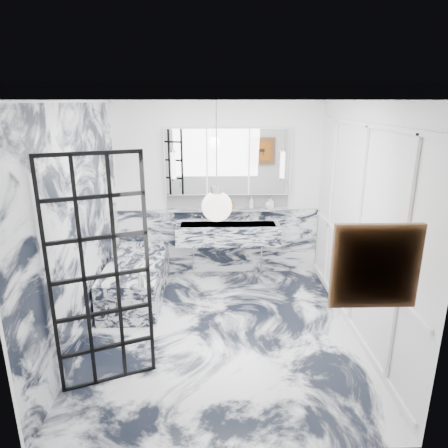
{
  "coord_description": "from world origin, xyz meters",
  "views": [
    {
      "loc": [
        -0.08,
        -4.32,
        2.69
      ],
      "look_at": [
        0.06,
        0.5,
        1.21
      ],
      "focal_mm": 32.0,
      "sensor_mm": 36.0,
      "label": 1
    }
  ],
  "objects_px": {
    "crittall_door": "(101,276)",
    "mirror_cabinet": "(228,162)",
    "trough_sink": "(228,233)",
    "bathtub": "(137,279)"
  },
  "relations": [
    {
      "from": "crittall_door",
      "to": "mirror_cabinet",
      "type": "distance_m",
      "value": 2.99
    },
    {
      "from": "crittall_door",
      "to": "trough_sink",
      "type": "relative_size",
      "value": 1.42
    },
    {
      "from": "bathtub",
      "to": "crittall_door",
      "type": "bearing_deg",
      "value": -88.54
    },
    {
      "from": "trough_sink",
      "to": "crittall_door",
      "type": "bearing_deg",
      "value": -117.61
    },
    {
      "from": "mirror_cabinet",
      "to": "trough_sink",
      "type": "bearing_deg",
      "value": -90.0
    },
    {
      "from": "trough_sink",
      "to": "bathtub",
      "type": "bearing_deg",
      "value": -153.52
    },
    {
      "from": "trough_sink",
      "to": "mirror_cabinet",
      "type": "xyz_separation_m",
      "value": [
        -0.0,
        0.17,
        1.09
      ]
    },
    {
      "from": "crittall_door",
      "to": "mirror_cabinet",
      "type": "height_order",
      "value": "mirror_cabinet"
    },
    {
      "from": "crittall_door",
      "to": "mirror_cabinet",
      "type": "bearing_deg",
      "value": 42.81
    },
    {
      "from": "mirror_cabinet",
      "to": "bathtub",
      "type": "height_order",
      "value": "mirror_cabinet"
    }
  ]
}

